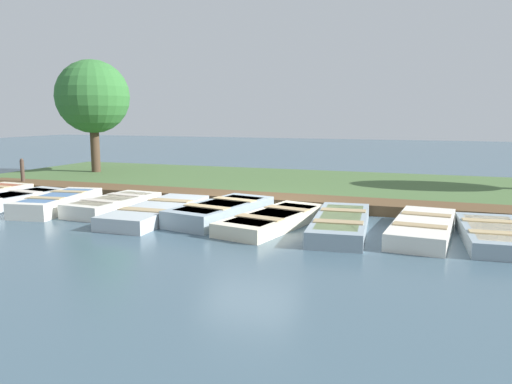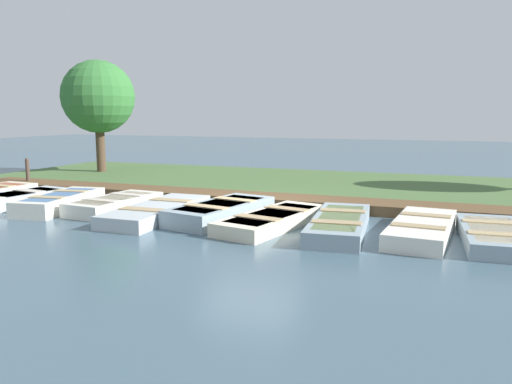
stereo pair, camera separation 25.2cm
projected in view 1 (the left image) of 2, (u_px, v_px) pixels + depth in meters
The scene contains 14 objects.
ground_plane at pixel (251, 213), 12.81m from camera, with size 80.00×80.00×0.00m, color #425B6B.
shore_bank at pixel (300, 185), 17.45m from camera, with size 8.00×24.00×0.17m.
dock_walkway at pixel (267, 200), 14.01m from camera, with size 1.23×20.47×0.27m.
rowboat_1 at pixel (6, 201), 13.51m from camera, with size 3.40×1.56×0.39m.
rowboat_2 at pixel (58, 202), 13.23m from camera, with size 2.99×1.49×0.43m.
rowboat_3 at pixel (113, 204), 13.04m from camera, with size 2.75×1.38×0.38m.
rowboat_4 at pixel (157, 211), 12.22m from camera, with size 3.55×1.27×0.34m.
rowboat_5 at pixel (221, 211), 12.02m from camera, with size 3.22×1.80×0.43m.
rowboat_6 at pixel (274, 219), 11.34m from camera, with size 3.48×1.86×0.33m.
rowboat_7 at pixel (341, 223), 10.82m from camera, with size 3.48×1.40×0.36m.
rowboat_8 at pixel (423, 228), 10.43m from camera, with size 3.27×1.37×0.36m.
rowboat_9 at pixel (494, 234), 9.92m from camera, with size 2.98×1.35×0.33m.
mooring_post_near at pixel (23, 174), 16.86m from camera, with size 0.13×0.13×1.05m.
park_tree_far_left at pixel (93, 97), 20.21m from camera, with size 2.95×2.95×4.71m.
Camera 1 is at (11.80, 4.33, 2.52)m, focal length 35.00 mm.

